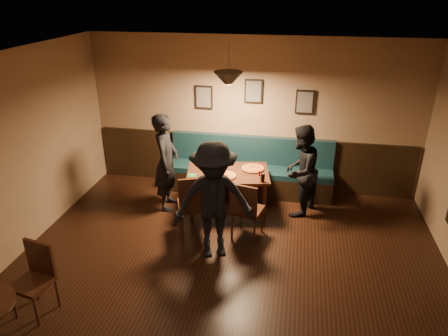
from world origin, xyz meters
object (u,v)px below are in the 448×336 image
Objects in this scene: diner_right at (300,171)px; tabasco_bottle at (260,173)px; diner_left at (166,162)px; soda_glass at (263,178)px; booth_bench at (250,167)px; diner_front at (214,201)px; cafe_chair_far at (32,282)px; chair_near_right at (248,209)px; chair_near_left at (194,204)px; dining_table at (228,191)px.

diner_right reaches higher than tabasco_bottle.
diner_left is 11.57× the size of soda_glass.
diner_right is (0.91, -0.61, 0.28)m from booth_bench.
diner_front is at bearing -119.74° from soda_glass.
diner_left is 15.33× the size of tabasco_bottle.
soda_glass reaches higher than tabasco_bottle.
cafe_chair_far is at bearing -158.94° from diner_front.
booth_bench is 1.48m from chair_near_right.
cafe_chair_far is at bearing -146.45° from chair_near_left.
chair_near_left is 0.61× the size of diner_front.
dining_table is 0.68m from tabasco_bottle.
soda_glass reaches higher than dining_table.
diner_front is 1.95× the size of cafe_chair_far.
booth_bench is 1.78× the size of diner_left.
soda_glass is at bearing -33.62° from dining_table.
chair_near_left is at bearing -150.75° from soda_glass.
soda_glass is at bearing -122.62° from cafe_chair_far.
diner_front is 15.70× the size of tabasco_bottle.
chair_near_left is 1.16m from soda_glass.
soda_glass is (0.57, 1.00, -0.07)m from diner_front.
tabasco_bottle is at bearing 94.79° from chair_near_right.
chair_near_right is (0.43, -0.72, 0.12)m from dining_table.
chair_near_left is 9.58× the size of tabasco_bottle.
dining_table is 0.86× the size of diner_right.
diner_front reaches higher than chair_near_right.
dining_table is at bearing 43.83° from chair_near_left.
soda_glass is at bearing -71.46° from tabasco_bottle.
diner_front is 1.16m from soda_glass.
dining_table is 1.41× the size of chair_near_right.
chair_near_left reaches higher than booth_bench.
chair_near_left is 0.63× the size of diner_left.
booth_bench is 0.81m from dining_table.
diner_front reaches higher than dining_table.
dining_table is at bearing 156.67° from soda_glass.
booth_bench is at bearing -63.15° from diner_left.
diner_left is at bearing -61.15° from diner_right.
diner_right is (2.22, 0.20, -0.06)m from diner_left.
cafe_chair_far is at bearing -21.82° from diner_right.
chair_near_left is at bearing -160.62° from chair_near_right.
diner_left is at bearing -179.45° from tabasco_bottle.
diner_left is at bearing 173.25° from soda_glass.
diner_front reaches higher than diner_right.
diner_right reaches higher than soda_glass.
chair_near_right is at bearing -14.66° from chair_near_left.
diner_left is (-1.47, 0.66, 0.37)m from chair_near_right.
booth_bench reaches higher than tabasco_bottle.
booth_bench is 1.58m from diner_left.
diner_front is at bearing -96.94° from booth_bench.
booth_bench is at bearing 46.25° from chair_near_left.
chair_near_left is at bearing -125.56° from dining_table.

